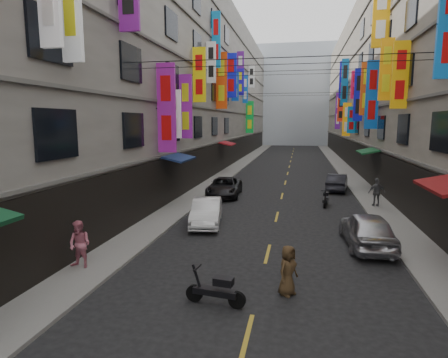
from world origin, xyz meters
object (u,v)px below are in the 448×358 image
at_px(scooter_far_right, 326,199).
at_px(car_right_mid, 367,229).
at_px(car_left_far, 224,187).
at_px(pedestrian_rfar, 377,192).
at_px(car_right_far, 337,182).
at_px(pedestrian_lfar, 80,244).
at_px(scooter_crossing, 216,290).
at_px(car_left_mid, 206,212).
at_px(pedestrian_crossing, 288,270).

height_order(scooter_far_right, car_right_mid, car_right_mid).
height_order(car_left_far, pedestrian_rfar, pedestrian_rfar).
relative_size(car_left_far, car_right_far, 1.19).
bearing_deg(pedestrian_rfar, pedestrian_lfar, 34.56).
relative_size(scooter_far_right, car_right_mid, 0.41).
distance_m(scooter_far_right, car_right_mid, 7.76).
bearing_deg(car_left_far, scooter_crossing, -83.04).
height_order(car_left_mid, car_right_mid, car_right_mid).
distance_m(scooter_crossing, pedestrian_crossing, 2.28).
bearing_deg(scooter_crossing, pedestrian_lfar, 81.39).
relative_size(car_right_mid, pedestrian_rfar, 2.55).
height_order(car_left_mid, pedestrian_crossing, pedestrian_crossing).
distance_m(car_right_far, pedestrian_lfar, 20.71).
relative_size(pedestrian_rfar, pedestrian_crossing, 1.12).
relative_size(pedestrian_lfar, pedestrian_crossing, 1.09).
bearing_deg(car_left_far, pedestrian_crossing, -75.04).
distance_m(scooter_crossing, car_right_far, 20.11).
distance_m(car_left_far, car_right_mid, 12.39).
xyz_separation_m(scooter_far_right, pedestrian_crossing, (-1.93, -12.79, 0.33)).
xyz_separation_m(car_left_mid, car_left_far, (-0.56, 7.47, -0.01)).
bearing_deg(car_right_mid, car_right_far, -92.86).
bearing_deg(car_left_far, pedestrian_lfar, -102.92).
xyz_separation_m(car_left_mid, pedestrian_crossing, (4.33, -7.13, 0.11)).
bearing_deg(scooter_crossing, car_left_mid, 23.49).
distance_m(car_left_far, car_right_far, 8.85).
xyz_separation_m(car_right_mid, pedestrian_rfar, (1.81, 7.65, 0.23)).
bearing_deg(pedestrian_crossing, car_left_mid, 65.62).
xyz_separation_m(scooter_crossing, pedestrian_crossing, (1.98, 1.08, 0.33)).
xyz_separation_m(car_right_mid, car_right_far, (0.00, 13.24, -0.10)).
bearing_deg(scooter_far_right, pedestrian_lfar, 60.77).
bearing_deg(pedestrian_lfar, car_right_far, 65.74).
distance_m(pedestrian_lfar, pedestrian_crossing, 7.24).
relative_size(scooter_crossing, car_right_mid, 0.41).
bearing_deg(pedestrian_rfar, car_right_mid, 65.79).
relative_size(car_left_mid, car_right_far, 1.02).
height_order(car_left_mid, pedestrian_lfar, pedestrian_lfar).
distance_m(scooter_crossing, pedestrian_lfar, 5.49).
distance_m(scooter_crossing, pedestrian_rfar, 15.49).
bearing_deg(scooter_far_right, car_left_far, -7.52).
height_order(car_left_far, pedestrian_crossing, pedestrian_crossing).
relative_size(car_right_mid, pedestrian_lfar, 2.61).
distance_m(scooter_crossing, scooter_far_right, 14.41).
height_order(car_left_far, car_right_mid, car_right_mid).
xyz_separation_m(car_left_far, pedestrian_crossing, (4.89, -14.59, 0.12)).
xyz_separation_m(car_left_far, car_right_mid, (8.00, -9.46, 0.10)).
xyz_separation_m(car_right_far, pedestrian_rfar, (1.81, -5.59, 0.33)).
distance_m(car_right_mid, pedestrian_rfar, 7.86).
distance_m(car_left_far, pedestrian_rfar, 9.98).
bearing_deg(car_left_far, car_right_far, 21.71).
bearing_deg(car_right_far, scooter_far_right, 87.13).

